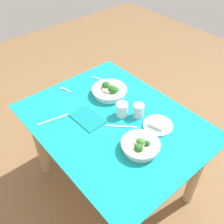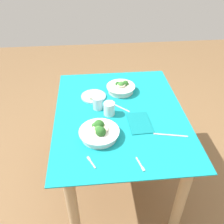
{
  "view_description": "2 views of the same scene",
  "coord_description": "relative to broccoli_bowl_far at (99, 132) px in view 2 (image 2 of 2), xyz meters",
  "views": [
    {
      "loc": [
        0.89,
        -0.78,
        1.85
      ],
      "look_at": [
        -0.06,
        0.03,
        0.73
      ],
      "focal_mm": 41.46,
      "sensor_mm": 36.0,
      "label": 1
    },
    {
      "loc": [
        -1.34,
        0.18,
        1.76
      ],
      "look_at": [
        -0.01,
        0.06,
        0.73
      ],
      "focal_mm": 39.57,
      "sensor_mm": 36.0,
      "label": 2
    }
  ],
  "objects": [
    {
      "name": "fork_by_far_bowl",
      "position": [
        -0.25,
        -0.21,
        -0.03
      ],
      "size": [
        0.1,
        0.04,
        0.0
      ],
      "rotation": [
        0.0,
        0.0,
        3.41
      ],
      "color": "#B7B7BC",
      "rests_on": "dining_table"
    },
    {
      "name": "ground_plane",
      "position": [
        0.22,
        -0.15,
        -0.75
      ],
      "size": [
        6.0,
        6.0,
        0.0
      ],
      "primitive_type": "plane",
      "color": "brown"
    },
    {
      "name": "bread_side_plate",
      "position": [
        0.44,
        0.02,
        -0.02
      ],
      "size": [
        0.19,
        0.19,
        0.03
      ],
      "color": "#99C6D1",
      "rests_on": "dining_table"
    },
    {
      "name": "broccoli_bowl_far",
      "position": [
        0.0,
        0.0,
        0.0
      ],
      "size": [
        0.25,
        0.25,
        0.09
      ],
      "color": "white",
      "rests_on": "dining_table"
    },
    {
      "name": "broccoli_bowl_near",
      "position": [
        0.5,
        -0.2,
        -0.0
      ],
      "size": [
        0.22,
        0.22,
        0.09
      ],
      "color": "silver",
      "rests_on": "dining_table"
    },
    {
      "name": "fork_by_near_bowl",
      "position": [
        -0.2,
        0.06,
        -0.03
      ],
      "size": [
        0.09,
        0.05,
        0.0
      ],
      "rotation": [
        0.0,
        0.0,
        0.44
      ],
      "color": "#B7B7BC",
      "rests_on": "dining_table"
    },
    {
      "name": "water_glass_side",
      "position": [
        0.22,
        -0.08,
        0.01
      ],
      "size": [
        0.08,
        0.08,
        0.09
      ],
      "primitive_type": "cylinder",
      "color": "silver",
      "rests_on": "dining_table"
    },
    {
      "name": "water_glass_center",
      "position": [
        0.29,
        -0.01,
        0.01
      ],
      "size": [
        0.07,
        0.07,
        0.09
      ],
      "primitive_type": "cylinder",
      "color": "silver",
      "rests_on": "dining_table"
    },
    {
      "name": "table_knife_right",
      "position": [
        -0.03,
        -0.44,
        -0.03
      ],
      "size": [
        0.05,
        0.21,
        0.0
      ],
      "primitive_type": "cube",
      "rotation": [
        0.0,
        0.0,
        4.5
      ],
      "color": "#B7B7BC",
      "rests_on": "dining_table"
    },
    {
      "name": "table_knife_left",
      "position": [
        0.29,
        -0.16,
        -0.03
      ],
      "size": [
        0.14,
        0.15,
        0.0
      ],
      "primitive_type": "cube",
      "rotation": [
        0.0,
        0.0,
        0.79
      ],
      "color": "#B7B7BC",
      "rests_on": "dining_table"
    },
    {
      "name": "napkin_folded_upper",
      "position": [
        0.1,
        -0.27,
        -0.03
      ],
      "size": [
        0.23,
        0.15,
        0.01
      ],
      "primitive_type": "cube",
      "rotation": [
        0.0,
        0.0,
        0.04
      ],
      "color": "#0F777D",
      "rests_on": "dining_table"
    },
    {
      "name": "dining_table",
      "position": [
        0.22,
        -0.15,
        -0.16
      ],
      "size": [
        1.15,
        0.89,
        0.71
      ],
      "color": "teal",
      "rests_on": "ground_plane"
    }
  ]
}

